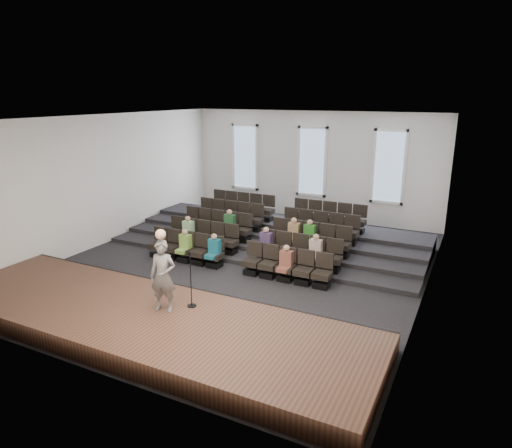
% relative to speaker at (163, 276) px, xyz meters
% --- Properties ---
extents(ground, '(14.00, 14.00, 0.00)m').
position_rel_speaker_xyz_m(ground, '(-0.38, 4.76, -1.41)').
color(ground, black).
rests_on(ground, ground).
extents(ceiling, '(12.00, 14.00, 0.02)m').
position_rel_speaker_xyz_m(ceiling, '(-0.38, 4.76, 3.60)').
color(ceiling, white).
rests_on(ceiling, ground).
extents(wall_back, '(12.00, 0.04, 5.00)m').
position_rel_speaker_xyz_m(wall_back, '(-0.38, 11.78, 1.09)').
color(wall_back, silver).
rests_on(wall_back, ground).
extents(wall_front, '(12.00, 0.04, 5.00)m').
position_rel_speaker_xyz_m(wall_front, '(-0.38, -2.26, 1.09)').
color(wall_front, silver).
rests_on(wall_front, ground).
extents(wall_left, '(0.04, 14.00, 5.00)m').
position_rel_speaker_xyz_m(wall_left, '(-6.40, 4.76, 1.09)').
color(wall_left, silver).
rests_on(wall_left, ground).
extents(wall_right, '(0.04, 14.00, 5.00)m').
position_rel_speaker_xyz_m(wall_right, '(5.64, 4.76, 1.09)').
color(wall_right, silver).
rests_on(wall_right, ground).
extents(stage, '(11.80, 3.60, 0.50)m').
position_rel_speaker_xyz_m(stage, '(-0.38, -0.34, -1.16)').
color(stage, '#4F3022').
rests_on(stage, ground).
extents(stage_lip, '(11.80, 0.06, 0.52)m').
position_rel_speaker_xyz_m(stage_lip, '(-0.38, 1.43, -1.16)').
color(stage_lip, black).
rests_on(stage_lip, ground).
extents(risers, '(11.80, 4.80, 0.60)m').
position_rel_speaker_xyz_m(risers, '(-0.38, 7.93, -1.22)').
color(risers, black).
rests_on(risers, ground).
extents(seating_rows, '(6.80, 4.70, 1.67)m').
position_rel_speaker_xyz_m(seating_rows, '(-0.38, 6.30, -0.73)').
color(seating_rows, black).
rests_on(seating_rows, ground).
extents(windows, '(8.44, 0.10, 3.24)m').
position_rel_speaker_xyz_m(windows, '(-0.38, 11.71, 1.29)').
color(windows, white).
rests_on(windows, wall_back).
extents(audience, '(5.45, 2.64, 1.10)m').
position_rel_speaker_xyz_m(audience, '(-0.17, 5.21, -0.58)').
color(audience, '#7EAF46').
rests_on(audience, seating_rows).
extents(speaker, '(0.75, 0.59, 1.83)m').
position_rel_speaker_xyz_m(speaker, '(0.00, 0.00, 0.00)').
color(speaker, '#615F5C').
rests_on(speaker, stage).
extents(mic_stand, '(0.25, 0.25, 1.48)m').
position_rel_speaker_xyz_m(mic_stand, '(0.49, 0.47, -0.47)').
color(mic_stand, black).
rests_on(mic_stand, stage).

